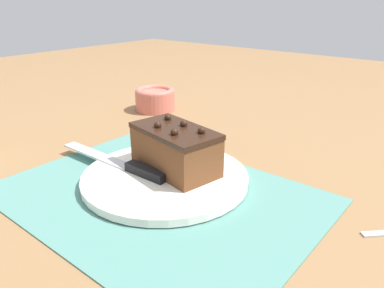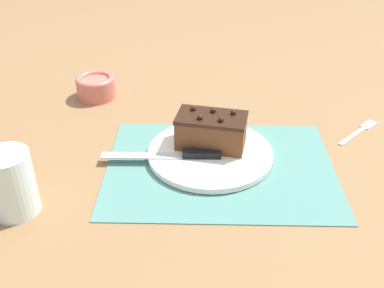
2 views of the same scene
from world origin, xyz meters
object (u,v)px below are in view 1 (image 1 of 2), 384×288
Objects in this scene: serving_knife at (128,166)px; small_bowl at (155,99)px; cake_plate at (165,177)px; chocolate_cake at (175,149)px.

serving_knife is 2.44× the size of small_bowl.
small_bowl reaches higher than serving_knife.
cake_plate is 1.07× the size of serving_knife.
small_bowl reaches higher than cake_plate.
small_bowl is at bearing 139.45° from chocolate_cake.
cake_plate is at bearing -68.73° from serving_knife.
cake_plate is 1.68× the size of chocolate_cake.
cake_plate is at bearing -94.20° from chocolate_cake.
serving_knife reaches higher than cake_plate.
cake_plate is 0.05m from chocolate_cake.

